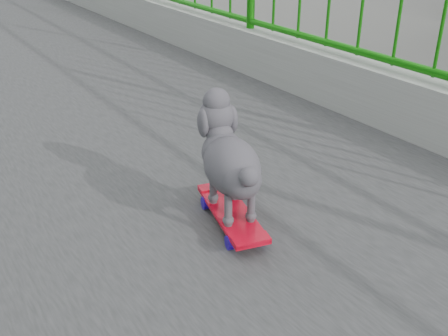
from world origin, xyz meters
The scene contains 4 objects.
footbridge centered at (0.00, 0.00, 5.22)m, with size 3.00×24.00×7.00m.
railing centered at (0.00, 0.00, 7.21)m, with size 3.00×24.00×1.42m.
skateboard centered at (0.11, -1.62, 7.04)m, with size 0.24×0.47×0.06m.
poodle centered at (0.12, -1.60, 7.27)m, with size 0.26×0.45×0.39m.
Camera 1 is at (-0.85, -2.99, 8.09)m, focal length 42.00 mm.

